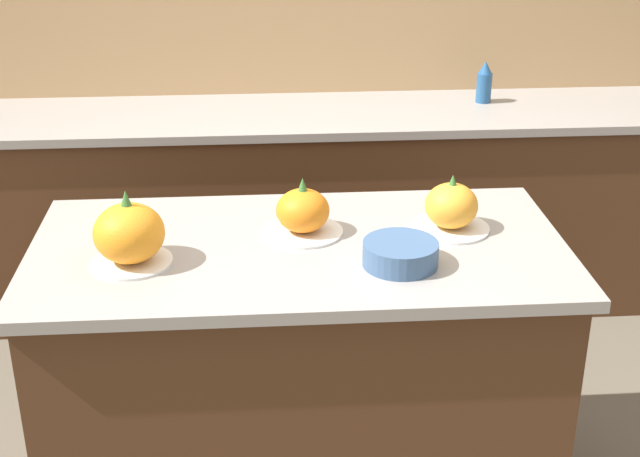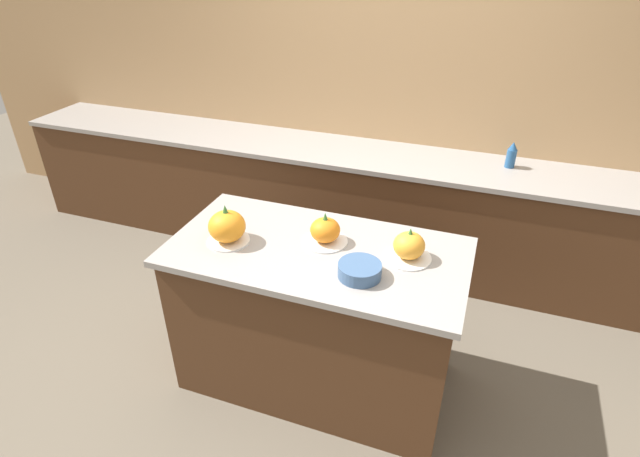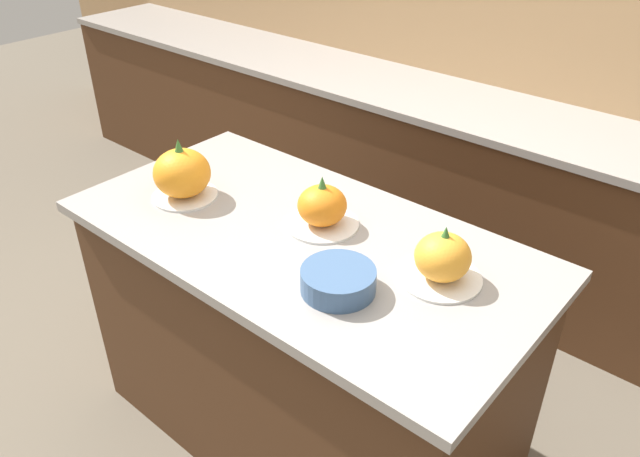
% 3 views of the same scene
% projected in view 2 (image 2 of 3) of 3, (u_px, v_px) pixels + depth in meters
% --- Properties ---
extents(ground_plane, '(12.00, 12.00, 0.00)m').
position_uv_depth(ground_plane, '(317.00, 376.00, 2.97)').
color(ground_plane, '#665B4C').
extents(wall_back, '(8.00, 0.06, 2.50)m').
position_uv_depth(wall_back, '(395.00, 93.00, 3.68)').
color(wall_back, tan).
rests_on(wall_back, ground_plane).
extents(kitchen_island, '(1.51, 0.77, 0.90)m').
position_uv_depth(kitchen_island, '(317.00, 317.00, 2.74)').
color(kitchen_island, '#4C2D19').
rests_on(kitchen_island, ground_plane).
extents(back_counter, '(6.00, 0.60, 0.88)m').
position_uv_depth(back_counter, '(377.00, 209.00, 3.83)').
color(back_counter, '#4C2D19').
rests_on(back_counter, ground_plane).
extents(pumpkin_cake_left, '(0.22, 0.22, 0.21)m').
position_uv_depth(pumpkin_cake_left, '(227.00, 227.00, 2.53)').
color(pumpkin_cake_left, white).
rests_on(pumpkin_cake_left, kitchen_island).
extents(pumpkin_cake_center, '(0.23, 0.23, 0.17)m').
position_uv_depth(pumpkin_cake_center, '(325.00, 231.00, 2.54)').
color(pumpkin_cake_center, white).
rests_on(pumpkin_cake_center, kitchen_island).
extents(pumpkin_cake_right, '(0.23, 0.23, 0.17)m').
position_uv_depth(pumpkin_cake_right, '(409.00, 247.00, 2.40)').
color(pumpkin_cake_right, white).
rests_on(pumpkin_cake_right, kitchen_island).
extents(bottle_tall, '(0.07, 0.07, 0.18)m').
position_uv_depth(bottle_tall, '(511.00, 155.00, 3.38)').
color(bottle_tall, '#235184').
rests_on(bottle_tall, back_counter).
extents(mixing_bowl, '(0.20, 0.20, 0.07)m').
position_uv_depth(mixing_bowl, '(360.00, 270.00, 2.30)').
color(mixing_bowl, '#3D5B84').
rests_on(mixing_bowl, kitchen_island).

